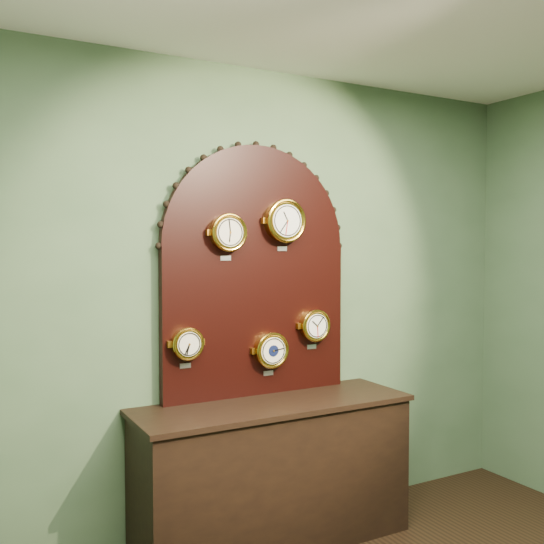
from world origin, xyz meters
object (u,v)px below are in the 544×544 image
tide_clock (314,325)px  arabic_clock (285,221)px  roman_clock (228,233)px  shop_counter (274,475)px  display_board (256,263)px  hygrometer (187,344)px  barometer (271,350)px

tide_clock → arabic_clock: bearing=-179.6°
roman_clock → arabic_clock: size_ratio=0.86×
tide_clock → shop_counter: bearing=-157.7°
roman_clock → arabic_clock: (0.38, -0.00, 0.07)m
display_board → arabic_clock: display_board is taller
hygrometer → tide_clock: 0.85m
shop_counter → barometer: (0.07, 0.15, 0.70)m
display_board → hygrometer: 0.65m
shop_counter → arabic_clock: arabic_clock is taller
arabic_clock → hygrometer: 0.94m
display_board → arabic_clock: size_ratio=4.86×
display_board → hygrometer: display_board is taller
hygrometer → barometer: hygrometer is taller
roman_clock → tide_clock: size_ratio=1.07×
arabic_clock → barometer: arabic_clock is taller
arabic_clock → tide_clock: (0.22, 0.00, -0.65)m
hygrometer → tide_clock: tide_clock is taller
barometer → shop_counter: bearing=-113.2°
shop_counter → roman_clock: size_ratio=5.87×
arabic_clock → roman_clock: bearing=179.8°
hygrometer → arabic_clock: bearing=-0.2°
tide_clock → barometer: bearing=-179.9°
shop_counter → barometer: size_ratio=5.93×
shop_counter → barometer: barometer is taller
roman_clock → display_board: bearing=17.1°
arabic_clock → tide_clock: bearing=0.4°
display_board → tide_clock: bearing=-9.9°
display_board → roman_clock: 0.29m
arabic_clock → barometer: bearing=179.4°
shop_counter → display_board: bearing=90.0°
roman_clock → barometer: bearing=-0.0°
barometer → hygrometer: bearing=179.9°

